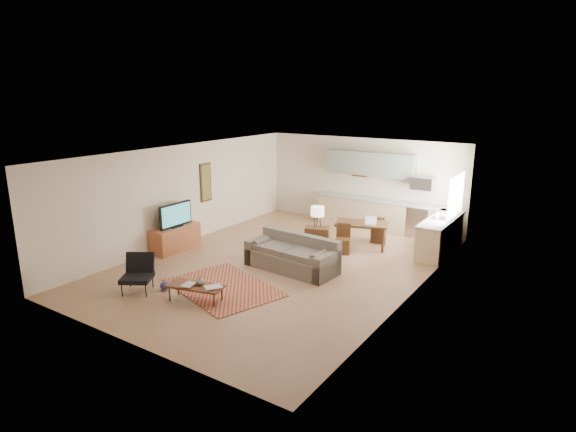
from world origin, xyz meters
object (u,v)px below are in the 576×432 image
Objects in this scene: coffee_table at (196,293)px; console_table at (317,240)px; dining_table at (361,235)px; armchair at (137,274)px; tv_credenza at (175,238)px; sofa at (292,253)px.

coffee_table is 3.91m from console_table.
coffee_table is 0.84× the size of dining_table.
armchair is at bearing -179.90° from coffee_table.
tv_credenza reaches higher than coffee_table.
coffee_table is at bearing -37.30° from tv_credenza.
dining_table is (4.01, 2.88, 0.03)m from tv_credenza.
sofa is at bearing -109.27° from console_table.
sofa reaches higher than armchair.
tv_credenza is 3.73m from console_table.
armchair is at bearing -60.09° from tv_credenza.
armchair reaches higher than console_table.
sofa is 3.48m from armchair.
sofa is 2.51m from dining_table.
console_table is at bearing -143.07° from dining_table.
console_table is at bearing 67.66° from coffee_table.
coffee_table is at bearing -18.11° from armchair.
armchair is at bearing -120.10° from sofa.
tv_credenza is 1.96× the size of console_table.
sofa reaches higher than tv_credenza.
dining_table is at bearing 35.68° from tv_credenza.
armchair is 0.57× the size of dining_table.
tv_credenza is at bearing 87.51° from armchair.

